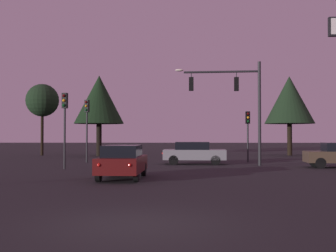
{
  "coord_description": "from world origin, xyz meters",
  "views": [
    {
      "loc": [
        0.94,
        -9.41,
        1.95
      ],
      "look_at": [
        0.21,
        20.52,
        2.62
      ],
      "focal_mm": 45.8,
      "sensor_mm": 36.0,
      "label": 1
    }
  ],
  "objects_px": {
    "tree_behind_sign": "(42,101)",
    "tree_center_horizon": "(289,100)",
    "traffic_light_corner_left": "(248,126)",
    "car_crossing_right": "(194,153)",
    "traffic_light_median": "(87,118)",
    "car_nearside_lane": "(123,161)",
    "traffic_light_corner_right": "(65,115)",
    "traffic_signal_mast_arm": "(236,95)",
    "tree_left_far": "(99,100)"
  },
  "relations": [
    {
      "from": "car_nearside_lane",
      "to": "tree_behind_sign",
      "type": "relative_size",
      "value": 0.61
    },
    {
      "from": "tree_left_far",
      "to": "tree_center_horizon",
      "type": "distance_m",
      "value": 18.67
    },
    {
      "from": "traffic_light_median",
      "to": "car_nearside_lane",
      "type": "bearing_deg",
      "value": -70.37
    },
    {
      "from": "traffic_light_median",
      "to": "tree_left_far",
      "type": "relative_size",
      "value": 0.58
    },
    {
      "from": "car_nearside_lane",
      "to": "tree_center_horizon",
      "type": "bearing_deg",
      "value": 59.73
    },
    {
      "from": "traffic_light_median",
      "to": "tree_behind_sign",
      "type": "bearing_deg",
      "value": 121.68
    },
    {
      "from": "traffic_signal_mast_arm",
      "to": "traffic_light_corner_left",
      "type": "bearing_deg",
      "value": 68.61
    },
    {
      "from": "tree_behind_sign",
      "to": "traffic_light_corner_right",
      "type": "bearing_deg",
      "value": -68.26
    },
    {
      "from": "traffic_signal_mast_arm",
      "to": "traffic_light_median",
      "type": "height_order",
      "value": "traffic_signal_mast_arm"
    },
    {
      "from": "traffic_signal_mast_arm",
      "to": "tree_center_horizon",
      "type": "distance_m",
      "value": 16.14
    },
    {
      "from": "tree_left_far",
      "to": "car_nearside_lane",
      "type": "bearing_deg",
      "value": -76.73
    },
    {
      "from": "traffic_light_corner_right",
      "to": "tree_behind_sign",
      "type": "xyz_separation_m",
      "value": [
        -6.79,
        17.04,
        2.26
      ]
    },
    {
      "from": "traffic_light_corner_left",
      "to": "tree_left_far",
      "type": "distance_m",
      "value": 16.23
    },
    {
      "from": "tree_center_horizon",
      "to": "traffic_light_corner_left",
      "type": "bearing_deg",
      "value": -118.18
    },
    {
      "from": "tree_behind_sign",
      "to": "tree_left_far",
      "type": "xyz_separation_m",
      "value": [
        5.79,
        -0.79,
        0.0
      ]
    },
    {
      "from": "traffic_light_corner_left",
      "to": "traffic_signal_mast_arm",
      "type": "bearing_deg",
      "value": -111.39
    },
    {
      "from": "car_crossing_right",
      "to": "tree_center_horizon",
      "type": "bearing_deg",
      "value": 53.01
    },
    {
      "from": "traffic_signal_mast_arm",
      "to": "tree_behind_sign",
      "type": "distance_m",
      "value": 22.13
    },
    {
      "from": "tree_behind_sign",
      "to": "car_nearside_lane",
      "type": "bearing_deg",
      "value": -64.19
    },
    {
      "from": "traffic_light_corner_right",
      "to": "traffic_light_median",
      "type": "relative_size",
      "value": 0.98
    },
    {
      "from": "traffic_light_corner_left",
      "to": "tree_center_horizon",
      "type": "bearing_deg",
      "value": 61.82
    },
    {
      "from": "traffic_light_corner_left",
      "to": "tree_behind_sign",
      "type": "height_order",
      "value": "tree_behind_sign"
    },
    {
      "from": "traffic_light_corner_left",
      "to": "car_nearside_lane",
      "type": "xyz_separation_m",
      "value": [
        -7.62,
        -12.15,
        -1.86
      ]
    },
    {
      "from": "traffic_light_corner_left",
      "to": "traffic_light_median",
      "type": "relative_size",
      "value": 0.82
    },
    {
      "from": "car_nearside_lane",
      "to": "car_crossing_right",
      "type": "relative_size",
      "value": 0.98
    },
    {
      "from": "traffic_light_corner_right",
      "to": "car_crossing_right",
      "type": "height_order",
      "value": "traffic_light_corner_right"
    },
    {
      "from": "car_nearside_lane",
      "to": "tree_left_far",
      "type": "bearing_deg",
      "value": 103.27
    },
    {
      "from": "traffic_light_median",
      "to": "car_nearside_lane",
      "type": "xyz_separation_m",
      "value": [
        4.13,
        -11.57,
        -2.42
      ]
    },
    {
      "from": "traffic_light_corner_left",
      "to": "tree_behind_sign",
      "type": "xyz_separation_m",
      "value": [
        -18.55,
        10.45,
        2.76
      ]
    },
    {
      "from": "traffic_light_corner_left",
      "to": "car_crossing_right",
      "type": "bearing_deg",
      "value": -151.54
    },
    {
      "from": "tree_behind_sign",
      "to": "tree_center_horizon",
      "type": "height_order",
      "value": "tree_center_horizon"
    },
    {
      "from": "traffic_light_corner_right",
      "to": "car_crossing_right",
      "type": "bearing_deg",
      "value": 29.7
    },
    {
      "from": "traffic_light_median",
      "to": "tree_behind_sign",
      "type": "height_order",
      "value": "tree_behind_sign"
    },
    {
      "from": "traffic_light_corner_right",
      "to": "car_nearside_lane",
      "type": "relative_size",
      "value": 1.03
    },
    {
      "from": "car_nearside_lane",
      "to": "tree_behind_sign",
      "type": "height_order",
      "value": "tree_behind_sign"
    },
    {
      "from": "tree_behind_sign",
      "to": "tree_center_horizon",
      "type": "xyz_separation_m",
      "value": [
        24.42,
        0.51,
        0.04
      ]
    },
    {
      "from": "traffic_light_median",
      "to": "tree_behind_sign",
      "type": "xyz_separation_m",
      "value": [
        -6.8,
        11.03,
        2.2
      ]
    },
    {
      "from": "tree_behind_sign",
      "to": "car_crossing_right",
      "type": "bearing_deg",
      "value": -41.01
    },
    {
      "from": "tree_left_far",
      "to": "traffic_light_corner_right",
      "type": "bearing_deg",
      "value": -86.46
    },
    {
      "from": "traffic_light_median",
      "to": "car_nearside_lane",
      "type": "distance_m",
      "value": 12.52
    },
    {
      "from": "traffic_signal_mast_arm",
      "to": "traffic_light_median",
      "type": "xyz_separation_m",
      "value": [
        -10.39,
        2.87,
        -1.37
      ]
    },
    {
      "from": "traffic_signal_mast_arm",
      "to": "car_nearside_lane",
      "type": "distance_m",
      "value": 11.37
    },
    {
      "from": "traffic_signal_mast_arm",
      "to": "tree_center_horizon",
      "type": "xyz_separation_m",
      "value": [
        7.22,
        14.41,
        0.88
      ]
    },
    {
      "from": "traffic_light_corner_right",
      "to": "tree_center_horizon",
      "type": "distance_m",
      "value": 24.98
    },
    {
      "from": "car_nearside_lane",
      "to": "tree_left_far",
      "type": "xyz_separation_m",
      "value": [
        -5.14,
        21.8,
        4.62
      ]
    },
    {
      "from": "car_nearside_lane",
      "to": "car_crossing_right",
      "type": "height_order",
      "value": "same"
    },
    {
      "from": "car_crossing_right",
      "to": "tree_center_horizon",
      "type": "xyz_separation_m",
      "value": [
        9.89,
        13.14,
        4.66
      ]
    },
    {
      "from": "traffic_light_corner_right",
      "to": "car_nearside_lane",
      "type": "xyz_separation_m",
      "value": [
        4.14,
        -5.56,
        -2.36
      ]
    },
    {
      "from": "traffic_signal_mast_arm",
      "to": "traffic_light_corner_right",
      "type": "height_order",
      "value": "traffic_signal_mast_arm"
    },
    {
      "from": "traffic_light_median",
      "to": "car_crossing_right",
      "type": "distance_m",
      "value": 8.25
    }
  ]
}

